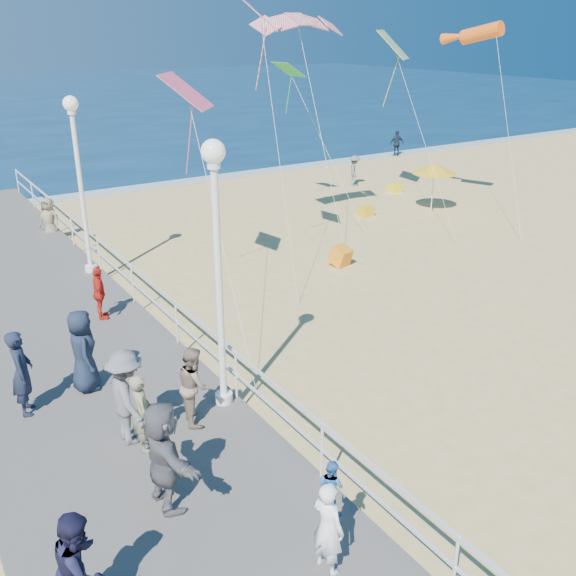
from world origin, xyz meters
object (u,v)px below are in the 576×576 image
spectator_0 (22,372)px  spectator_2 (127,397)px  beach_umbrella (434,168)px  woman_holding_toddler (328,528)px  spectator_1 (194,385)px  spectator_5 (164,456)px  beach_walker_b (397,144)px  toddler_held (331,486)px  lamp_post_mid (217,251)px  box_kite (341,258)px  spectator_6 (142,412)px  beach_walker_c (49,220)px  spectator_7 (81,568)px  beach_chair_right (366,211)px  beach_chair_left (395,188)px  spectator_3 (99,293)px  lamp_post_far (78,168)px  spectator_4 (83,351)px  beach_walker_a (354,171)px

spectator_0 → spectator_2: size_ratio=0.96×
spectator_2 → beach_umbrella: size_ratio=0.86×
woman_holding_toddler → spectator_1: size_ratio=0.94×
spectator_5 → beach_walker_b: size_ratio=1.20×
toddler_held → woman_holding_toddler: bearing=123.3°
lamp_post_mid → box_kite: (7.53, 5.98, -3.36)m
spectator_6 → beach_walker_c: spectator_6 is taller
lamp_post_mid → spectator_7: bearing=-136.6°
beach_chair_right → beach_chair_left: bearing=33.0°
spectator_0 → spectator_7: size_ratio=1.04×
woman_holding_toddler → spectator_5: spectator_5 is taller
spectator_6 → beach_umbrella: bearing=-48.0°
spectator_3 → beach_umbrella: 16.35m
lamp_post_mid → lamp_post_far: (0.00, 9.00, 0.00)m
box_kite → woman_holding_toddler: bearing=-141.0°
spectator_4 → spectator_6: size_ratio=1.19×
spectator_2 → beach_walker_c: bearing=-8.7°
lamp_post_mid → spectator_6: lamp_post_mid is taller
lamp_post_far → spectator_1: (-0.76, -9.29, -2.48)m
spectator_0 → box_kite: bearing=-53.8°
spectator_5 → woman_holding_toddler: bearing=-150.5°
beach_walker_c → lamp_post_far: bearing=-42.0°
beach_chair_left → lamp_post_far: bearing=-166.3°
woman_holding_toddler → spectator_4: spectator_4 is taller
beach_umbrella → spectator_5: bearing=-146.1°
beach_walker_a → beach_chair_right: size_ratio=2.80×
woman_holding_toddler → box_kite: 13.55m
spectator_2 → beach_chair_left: 22.47m
lamp_post_mid → box_kite: lamp_post_mid is taller
toddler_held → beach_walker_b: toddler_held is taller
spectator_5 → spectator_2: bearing=-2.9°
spectator_4 → spectator_3: bearing=-14.9°
spectator_2 → spectator_5: bearing=176.4°
beach_walker_a → box_kite: beach_walker_a is taller
spectator_1 → beach_chair_right: size_ratio=2.85×
spectator_0 → beach_walker_a: spectator_0 is taller
lamp_post_far → beach_chair_right: size_ratio=9.67×
spectator_6 → beach_walker_b: size_ratio=0.96×
toddler_held → beach_chair_right: size_ratio=1.50×
lamp_post_far → beach_walker_a: 16.69m
beach_walker_c → beach_chair_right: beach_walker_c is taller
spectator_2 → spectator_7: 3.89m
spectator_7 → spectator_6: bearing=-1.1°
spectator_5 → beach_chair_left: size_ratio=3.42×
toddler_held → beach_umbrella: 20.92m
spectator_4 → box_kite: size_ratio=2.99×
spectator_2 → box_kite: spectator_2 is taller
spectator_3 → toddler_held: bearing=-165.5°
spectator_5 → spectator_1: bearing=-35.7°
woman_holding_toddler → spectator_5: size_ratio=0.78×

